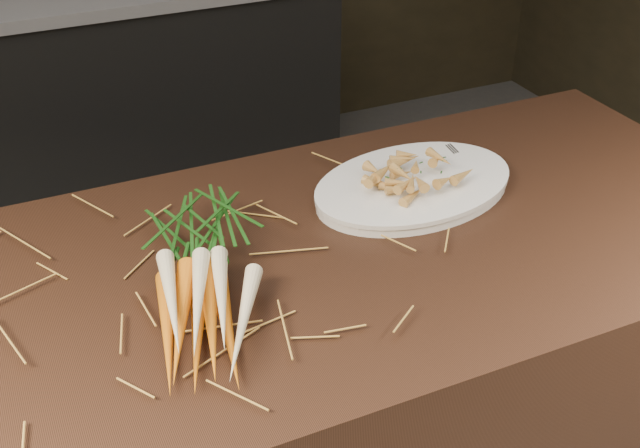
# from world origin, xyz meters

# --- Properties ---
(back_counter) EXTENTS (1.82, 0.62, 0.84)m
(back_counter) POSITION_xyz_m (0.30, 2.18, 0.42)
(back_counter) COLOR black
(back_counter) RESTS_ON ground
(straw_bedding) EXTENTS (1.40, 0.60, 0.02)m
(straw_bedding) POSITION_xyz_m (0.00, 0.30, 0.91)
(straw_bedding) COLOR #A5772C
(straw_bedding) RESTS_ON main_counter
(root_veg_bunch) EXTENTS (0.25, 0.47, 0.09)m
(root_veg_bunch) POSITION_xyz_m (0.19, 0.29, 0.94)
(root_veg_bunch) COLOR #C56212
(root_veg_bunch) RESTS_ON main_counter
(serving_platter) EXTENTS (0.42, 0.31, 0.02)m
(serving_platter) POSITION_xyz_m (0.63, 0.40, 0.91)
(serving_platter) COLOR white
(serving_platter) RESTS_ON main_counter
(roasted_veg_heap) EXTENTS (0.21, 0.16, 0.04)m
(roasted_veg_heap) POSITION_xyz_m (0.63, 0.40, 0.94)
(roasted_veg_heap) COLOR #A46E33
(roasted_veg_heap) RESTS_ON serving_platter
(serving_fork) EXTENTS (0.03, 0.15, 0.00)m
(serving_fork) POSITION_xyz_m (0.76, 0.40, 0.92)
(serving_fork) COLOR silver
(serving_fork) RESTS_ON serving_platter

